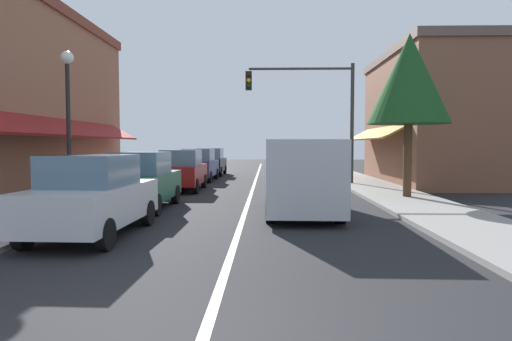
# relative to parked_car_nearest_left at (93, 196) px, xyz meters

# --- Properties ---
(ground_plane) EXTENTS (80.00, 80.00, 0.00)m
(ground_plane) POSITION_rel_parked_car_nearest_left_xyz_m (3.12, 12.11, -0.88)
(ground_plane) COLOR black
(sidewalk_left) EXTENTS (2.60, 56.00, 0.12)m
(sidewalk_left) POSITION_rel_parked_car_nearest_left_xyz_m (-2.38, 12.11, -0.82)
(sidewalk_left) COLOR #A39E99
(sidewalk_left) RESTS_ON ground
(sidewalk_right) EXTENTS (2.60, 56.00, 0.12)m
(sidewalk_right) POSITION_rel_parked_car_nearest_left_xyz_m (8.62, 12.11, -0.82)
(sidewalk_right) COLOR gray
(sidewalk_right) RESTS_ON ground
(lane_center_stripe) EXTENTS (0.14, 52.00, 0.01)m
(lane_center_stripe) POSITION_rel_parked_car_nearest_left_xyz_m (3.12, 12.11, -0.88)
(lane_center_stripe) COLOR silver
(lane_center_stripe) RESTS_ON ground
(storefront_right_block) EXTENTS (5.42, 10.20, 6.78)m
(storefront_right_block) POSITION_rel_parked_car_nearest_left_xyz_m (11.97, 14.11, 2.52)
(storefront_right_block) COLOR brown
(storefront_right_block) RESTS_ON ground
(parked_car_nearest_left) EXTENTS (1.88, 4.15, 1.77)m
(parked_car_nearest_left) POSITION_rel_parked_car_nearest_left_xyz_m (0.00, 0.00, 0.00)
(parked_car_nearest_left) COLOR #B7BABF
(parked_car_nearest_left) RESTS_ON ground
(parked_car_second_left) EXTENTS (1.78, 4.10, 1.77)m
(parked_car_second_left) POSITION_rel_parked_car_nearest_left_xyz_m (-0.12, 4.15, 0.00)
(parked_car_second_left) COLOR #0F4C33
(parked_car_second_left) RESTS_ON ground
(parked_car_third_left) EXTENTS (1.83, 4.12, 1.77)m
(parked_car_third_left) POSITION_rel_parked_car_nearest_left_xyz_m (0.06, 9.88, 0.00)
(parked_car_third_left) COLOR maroon
(parked_car_third_left) RESTS_ON ground
(parked_car_far_left) EXTENTS (1.84, 4.13, 1.77)m
(parked_car_far_left) POSITION_rel_parked_car_nearest_left_xyz_m (0.00, 15.15, 0.00)
(parked_car_far_left) COLOR navy
(parked_car_far_left) RESTS_ON ground
(parked_car_distant_left) EXTENTS (1.80, 4.11, 1.77)m
(parked_car_distant_left) POSITION_rel_parked_car_nearest_left_xyz_m (0.07, 19.79, 0.00)
(parked_car_distant_left) COLOR black
(parked_car_distant_left) RESTS_ON ground
(van_in_lane) EXTENTS (2.09, 5.22, 2.12)m
(van_in_lane) POSITION_rel_parked_car_nearest_left_xyz_m (4.79, 3.35, 0.27)
(van_in_lane) COLOR #B2B7BC
(van_in_lane) RESTS_ON ground
(traffic_signal_mast_arm) EXTENTS (5.29, 0.50, 5.94)m
(traffic_signal_mast_arm) POSITION_rel_parked_car_nearest_left_xyz_m (6.14, 12.61, 3.18)
(traffic_signal_mast_arm) COLOR #333333
(traffic_signal_mast_arm) RESTS_ON ground
(street_lamp_left_near) EXTENTS (0.36, 0.36, 4.62)m
(street_lamp_left_near) POSITION_rel_parked_car_nearest_left_xyz_m (-1.85, 3.06, 2.25)
(street_lamp_left_near) COLOR black
(street_lamp_left_near) RESTS_ON ground
(tree_right_near) EXTENTS (2.93, 2.93, 5.97)m
(tree_right_near) POSITION_rel_parked_car_nearest_left_xyz_m (8.86, 6.83, 3.45)
(tree_right_near) COLOR #4C331E
(tree_right_near) RESTS_ON ground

